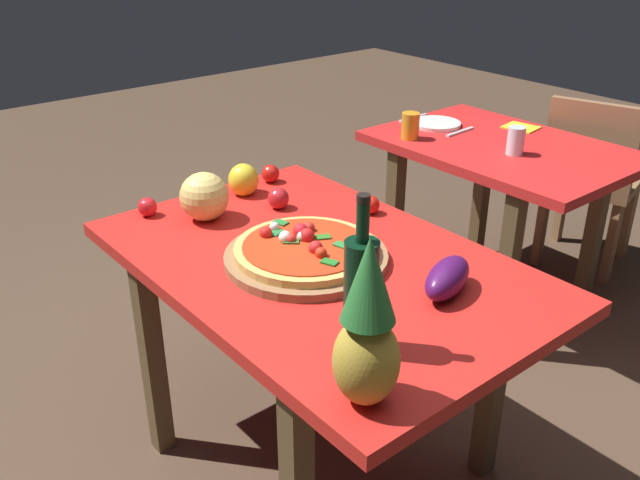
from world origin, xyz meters
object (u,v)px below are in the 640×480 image
object	(u,v)px
fork_utensil	(413,118)
knife_utensil	(460,132)
tomato_by_bottle	(278,198)
wine_bottle	(361,293)
napkin_folded	(521,127)
dinner_plate	(436,124)
background_table	(500,169)
tomato_beside_pepper	(147,207)
drinking_glass_juice	(410,126)
drinking_glass_water	(516,141)
melon	(204,197)
display_table	(319,286)
pineapple_left	(367,332)
pizza_board	(306,257)
tomato_at_corner	(270,174)
tomato_near_board	(370,205)
dining_chair	(591,175)
pizza	(305,248)
eggplant	(447,278)
bell_pepper	(243,180)

from	to	relation	value
fork_utensil	knife_utensil	world-z (taller)	same
tomato_by_bottle	wine_bottle	bearing A→B (deg)	-23.48
napkin_folded	dinner_plate	bearing A→B (deg)	-135.39
background_table	wine_bottle	size ratio (longest dim) A/B	2.81
tomato_beside_pepper	dinner_plate	distance (m)	1.45
knife_utensil	drinking_glass_juice	bearing A→B (deg)	-112.80
drinking_glass_water	tomato_beside_pepper	bearing A→B (deg)	-105.05
melon	fork_utensil	bearing A→B (deg)	105.36
display_table	drinking_glass_juice	size ratio (longest dim) A/B	11.69
pineapple_left	knife_utensil	distance (m)	1.86
pizza_board	tomato_at_corner	bearing A→B (deg)	153.44
tomato_near_board	dinner_plate	world-z (taller)	tomato_near_board
dining_chair	tomato_at_corner	bearing A→B (deg)	61.43
pineapple_left	drinking_glass_juice	world-z (taller)	pineapple_left
pizza	drinking_glass_water	distance (m)	1.21
tomato_at_corner	drinking_glass_juice	bearing A→B (deg)	92.67
drinking_glass_juice	eggplant	bearing A→B (deg)	-42.01
display_table	drinking_glass_juice	distance (m)	1.16
bell_pepper	tomato_at_corner	bearing A→B (deg)	103.99
napkin_folded	pizza	bearing A→B (deg)	-76.05
drinking_glass_juice	drinking_glass_water	world-z (taller)	same
napkin_folded	display_table	bearing A→B (deg)	-75.18
background_table	display_table	bearing A→B (deg)	-76.23
dining_chair	napkin_folded	xyz separation A→B (m)	(-0.18, -0.34, 0.25)
tomato_beside_pepper	fork_utensil	distance (m)	1.47
drinking_glass_water	pineapple_left	bearing A→B (deg)	-63.88
fork_utensil	wine_bottle	bearing A→B (deg)	-51.94
tomato_by_bottle	drinking_glass_juice	bearing A→B (deg)	105.61
wine_bottle	drinking_glass_juice	size ratio (longest dim) A/B	3.34
wine_bottle	display_table	bearing A→B (deg)	152.57
wine_bottle	tomato_at_corner	distance (m)	1.05
eggplant	fork_utensil	bearing A→B (deg)	136.61
tomato_near_board	knife_utensil	world-z (taller)	tomato_near_board
wine_bottle	drinking_glass_juice	distance (m)	1.55
pizza	wine_bottle	distance (m)	0.45
melon	fork_utensil	distance (m)	1.37
background_table	wine_bottle	bearing A→B (deg)	-64.35
pizza	tomato_at_corner	world-z (taller)	pizza
wine_bottle	drinking_glass_water	bearing A→B (deg)	113.15
display_table	tomato_at_corner	xyz separation A→B (m)	(-0.56, 0.24, 0.12)
background_table	drinking_glass_water	distance (m)	0.21
background_table	napkin_folded	xyz separation A→B (m)	(-0.09, 0.24, 0.12)
drinking_glass_water	wine_bottle	bearing A→B (deg)	-66.85
melon	napkin_folded	bearing A→B (deg)	88.48
pizza	display_table	bearing A→B (deg)	68.49
tomato_near_board	tomato_at_corner	bearing A→B (deg)	-168.69
pizza_board	tomato_beside_pepper	world-z (taller)	tomato_beside_pepper
melon	tomato_beside_pepper	xyz separation A→B (m)	(-0.14, -0.13, -0.05)
eggplant	dinner_plate	distance (m)	1.49
display_table	tomato_by_bottle	xyz separation A→B (m)	(-0.36, 0.12, 0.12)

